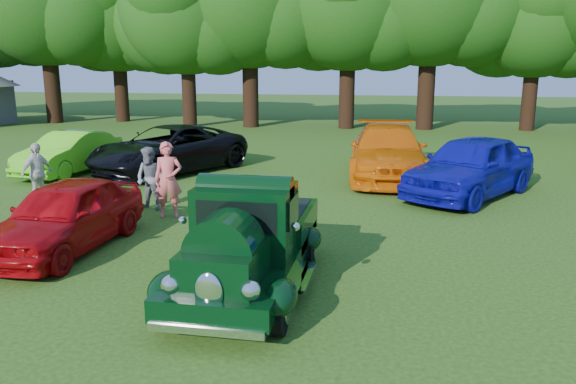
% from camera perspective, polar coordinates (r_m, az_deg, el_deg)
% --- Properties ---
extents(ground, '(120.00, 120.00, 0.00)m').
position_cam_1_polar(ground, '(9.50, -8.75, -9.04)').
color(ground, '#224610').
rests_on(ground, ground).
extents(hero_pickup, '(2.06, 4.42, 1.73)m').
position_cam_1_polar(hero_pickup, '(8.95, -3.93, -5.21)').
color(hero_pickup, black).
rests_on(hero_pickup, ground).
extents(red_convertible, '(1.70, 4.05, 1.37)m').
position_cam_1_polar(red_convertible, '(11.62, -21.70, -2.21)').
color(red_convertible, '#A7070B').
rests_on(red_convertible, ground).
extents(back_car_lime, '(1.79, 4.26, 1.37)m').
position_cam_1_polar(back_car_lime, '(19.85, -21.32, 3.72)').
color(back_car_lime, '#56CB1B').
rests_on(back_car_lime, ground).
extents(back_car_black, '(4.78, 6.15, 1.55)m').
position_cam_1_polar(back_car_black, '(19.09, -12.03, 4.27)').
color(back_car_black, black).
rests_on(back_car_black, ground).
extents(back_car_orange, '(2.60, 5.79, 1.65)m').
position_cam_1_polar(back_car_orange, '(18.06, 10.08, 4.03)').
color(back_car_orange, '#DD6107').
rests_on(back_car_orange, ground).
extents(back_car_blue, '(4.31, 5.21, 1.67)m').
position_cam_1_polar(back_car_blue, '(15.98, 18.06, 2.52)').
color(back_car_blue, '#0D0D99').
rests_on(back_car_blue, ground).
extents(spectator_pink, '(0.76, 0.62, 1.78)m').
position_cam_1_polar(spectator_pink, '(13.42, -12.07, 1.24)').
color(spectator_pink, '#E05C5C').
rests_on(spectator_pink, ground).
extents(spectator_grey, '(0.89, 0.77, 1.56)m').
position_cam_1_polar(spectator_grey, '(14.19, -13.83, 1.33)').
color(spectator_grey, gray).
rests_on(spectator_grey, ground).
extents(spectator_white, '(0.63, 0.99, 1.57)m').
position_cam_1_polar(spectator_white, '(15.84, -24.14, 1.76)').
color(spectator_white, silver).
rests_on(spectator_white, ground).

